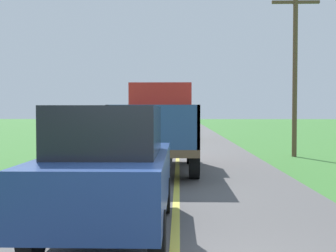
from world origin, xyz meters
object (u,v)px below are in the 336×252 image
banana_truck_near (161,125)px  following_car (110,168)px  utility_pole_roadside (295,68)px  banana_truck_far (164,118)px

banana_truck_near → following_car: size_ratio=1.42×
banana_truck_near → following_car: bearing=-93.1°
utility_pole_roadside → following_car: utility_pole_roadside is taller
banana_truck_near → utility_pole_roadside: (5.49, 4.13, 2.26)m
banana_truck_near → banana_truck_far: bearing=91.5°
utility_pole_roadside → following_car: size_ratio=1.68×
following_car → banana_truck_far: bearing=89.9°
banana_truck_far → following_car: 22.42m
banana_truck_near → banana_truck_far: 14.66m
banana_truck_far → following_car: (-0.05, -22.42, -0.39)m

